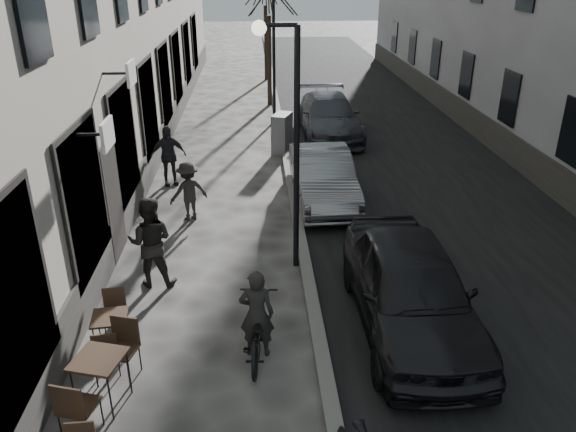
{
  "coord_description": "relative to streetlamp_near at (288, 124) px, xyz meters",
  "views": [
    {
      "loc": [
        -0.82,
        -4.69,
        6.07
      ],
      "look_at": [
        -0.25,
        4.65,
        1.8
      ],
      "focal_mm": 35.0,
      "sensor_mm": 36.0,
      "label": 1
    }
  ],
  "objects": [
    {
      "name": "road",
      "position": [
        4.02,
        10.0,
        -3.16
      ],
      "size": [
        7.3,
        60.0,
        0.0
      ],
      "primitive_type": "cube",
      "color": "black",
      "rests_on": "ground"
    },
    {
      "name": "kerb",
      "position": [
        0.37,
        10.0,
        -3.1
      ],
      "size": [
        0.25,
        60.0,
        0.12
      ],
      "primitive_type": "cube",
      "color": "slate",
      "rests_on": "ground"
    },
    {
      "name": "streetlamp_near",
      "position": [
        0.0,
        0.0,
        0.0
      ],
      "size": [
        0.9,
        0.28,
        5.09
      ],
      "color": "black",
      "rests_on": "ground"
    },
    {
      "name": "streetlamp_far",
      "position": [
        0.0,
        12.0,
        0.0
      ],
      "size": [
        0.9,
        0.28,
        5.09
      ],
      "color": "black",
      "rests_on": "ground"
    },
    {
      "name": "bistro_set_b",
      "position": [
        -3.0,
        -4.02,
        -2.65
      ],
      "size": [
        0.9,
        1.74,
        0.99
      ],
      "rotation": [
        0.0,
        0.0,
        -0.28
      ],
      "color": "#322516",
      "rests_on": "ground"
    },
    {
      "name": "bistro_set_c",
      "position": [
        -3.14,
        -2.77,
        -2.73
      ],
      "size": [
        0.63,
        1.44,
        0.83
      ],
      "rotation": [
        0.0,
        0.0,
        0.11
      ],
      "color": "#322516",
      "rests_on": "ground"
    },
    {
      "name": "utility_cabinet",
      "position": [
        0.27,
        7.89,
        -2.48
      ],
      "size": [
        0.78,
        1.02,
        1.36
      ],
      "primitive_type": "cube",
      "rotation": [
        0.0,
        0.0,
        -0.36
      ],
      "color": "slate",
      "rests_on": "ground"
    },
    {
      "name": "bicycle",
      "position": [
        -0.7,
        -2.98,
        -2.67
      ],
      "size": [
        0.81,
        1.9,
        0.97
      ],
      "primitive_type": "imported",
      "rotation": [
        0.0,
        0.0,
        3.05
      ],
      "color": "black",
      "rests_on": "ground"
    },
    {
      "name": "cyclist_rider",
      "position": [
        -0.7,
        -2.98,
        -2.37
      ],
      "size": [
        0.61,
        0.43,
        1.59
      ],
      "primitive_type": "imported",
      "rotation": [
        0.0,
        0.0,
        3.05
      ],
      "color": "black",
      "rests_on": "ground"
    },
    {
      "name": "pedestrian_near",
      "position": [
        -2.79,
        -0.58,
        -2.21
      ],
      "size": [
        0.96,
        0.76,
        1.9
      ],
      "primitive_type": "imported",
      "rotation": [
        0.0,
        0.0,
        3.09
      ],
      "color": "black",
      "rests_on": "ground"
    },
    {
      "name": "pedestrian_mid",
      "position": [
        -2.36,
        2.57,
        -2.39
      ],
      "size": [
        1.14,
        0.95,
        1.53
      ],
      "primitive_type": "imported",
      "rotation": [
        0.0,
        0.0,
        3.6
      ],
      "color": "#262422",
      "rests_on": "ground"
    },
    {
      "name": "pedestrian_far",
      "position": [
        -3.19,
        5.06,
        -2.27
      ],
      "size": [
        1.13,
        0.75,
        1.78
      ],
      "primitive_type": "imported",
      "rotation": [
        0.0,
        0.0,
        0.33
      ],
      "color": "black",
      "rests_on": "ground"
    },
    {
      "name": "car_near",
      "position": [
        2.02,
        -2.38,
        -2.35
      ],
      "size": [
        1.93,
        4.78,
        1.63
      ],
      "primitive_type": "imported",
      "rotation": [
        0.0,
        0.0,
        0.0
      ],
      "color": "black",
      "rests_on": "ground"
    },
    {
      "name": "car_mid",
      "position": [
        1.17,
        3.57,
        -2.46
      ],
      "size": [
        1.61,
        4.31,
        1.41
      ],
      "primitive_type": "imported",
      "rotation": [
        0.0,
        0.0,
        0.03
      ],
      "color": "gray",
      "rests_on": "ground"
    },
    {
      "name": "car_far",
      "position": [
        2.15,
        9.85,
        -2.41
      ],
      "size": [
        2.15,
        5.19,
        1.5
      ],
      "primitive_type": "imported",
      "rotation": [
        0.0,
        0.0,
        0.01
      ],
      "color": "#3F424B",
      "rests_on": "ground"
    }
  ]
}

